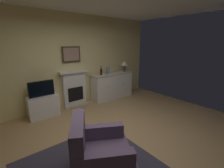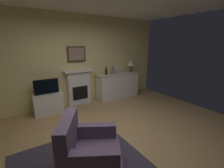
# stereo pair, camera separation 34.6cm
# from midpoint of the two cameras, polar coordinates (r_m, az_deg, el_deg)

# --- Properties ---
(ground_plane) EXTENTS (6.39, 4.75, 0.10)m
(ground_plane) POSITION_cam_midpoint_polar(r_m,az_deg,el_deg) (3.30, 3.70, -21.26)
(ground_plane) COLOR tan
(ground_plane) RESTS_ON ground
(wall_rear) EXTENTS (6.39, 0.06, 2.73)m
(wall_rear) POSITION_cam_midpoint_polar(r_m,az_deg,el_deg) (4.77, -13.02, 8.25)
(wall_rear) COLOR #EAD68C
(wall_rear) RESTS_ON ground_plane
(fireplace_unit) EXTENTS (0.87, 0.30, 1.10)m
(fireplace_unit) POSITION_cam_midpoint_polar(r_m,az_deg,el_deg) (4.87, -10.19, -1.27)
(fireplace_unit) COLOR white
(fireplace_unit) RESTS_ON ground_plane
(framed_picture) EXTENTS (0.55, 0.04, 0.45)m
(framed_picture) POSITION_cam_midpoint_polar(r_m,az_deg,el_deg) (4.73, -10.99, 10.92)
(framed_picture) COLOR #473323
(sideboard_cabinet) EXTENTS (1.53, 0.49, 0.88)m
(sideboard_cabinet) POSITION_cam_midpoint_polar(r_m,az_deg,el_deg) (5.39, 3.93, -0.63)
(sideboard_cabinet) COLOR white
(sideboard_cabinet) RESTS_ON ground_plane
(table_lamp) EXTENTS (0.26, 0.26, 0.40)m
(table_lamp) POSITION_cam_midpoint_polar(r_m,az_deg,el_deg) (5.60, 8.80, 7.34)
(table_lamp) COLOR #4C4742
(table_lamp) RESTS_ON sideboard_cabinet
(wine_bottle) EXTENTS (0.08, 0.08, 0.29)m
(wine_bottle) POSITION_cam_midpoint_polar(r_m,az_deg,el_deg) (5.03, -0.19, 4.66)
(wine_bottle) COLOR #331419
(wine_bottle) RESTS_ON sideboard_cabinet
(wine_glass_left) EXTENTS (0.07, 0.07, 0.16)m
(wine_glass_left) POSITION_cam_midpoint_polar(r_m,az_deg,el_deg) (5.20, 3.60, 5.13)
(wine_glass_left) COLOR silver
(wine_glass_left) RESTS_ON sideboard_cabinet
(wine_glass_center) EXTENTS (0.07, 0.07, 0.16)m
(wine_glass_center) POSITION_cam_midpoint_polar(r_m,az_deg,el_deg) (5.27, 4.52, 5.25)
(wine_glass_center) COLOR silver
(wine_glass_center) RESTS_ON sideboard_cabinet
(vase_decorative) EXTENTS (0.11, 0.11, 0.28)m
(vase_decorative) POSITION_cam_midpoint_polar(r_m,az_deg,el_deg) (5.10, 2.34, 5.15)
(vase_decorative) COLOR slate
(vase_decorative) RESTS_ON sideboard_cabinet
(tv_cabinet) EXTENTS (0.75, 0.42, 0.57)m
(tv_cabinet) POSITION_cam_midpoint_polar(r_m,az_deg,el_deg) (4.55, -20.69, -6.76)
(tv_cabinet) COLOR white
(tv_cabinet) RESTS_ON ground_plane
(tv_set) EXTENTS (0.62, 0.07, 0.40)m
(tv_set) POSITION_cam_midpoint_polar(r_m,az_deg,el_deg) (4.38, -21.21, -0.95)
(tv_set) COLOR black
(tv_set) RESTS_ON tv_cabinet
(armchair) EXTENTS (1.08, 1.06, 0.92)m
(armchair) POSITION_cam_midpoint_polar(r_m,az_deg,el_deg) (2.41, -4.54, -24.12)
(armchair) COLOR #604C66
(armchair) RESTS_ON ground_plane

